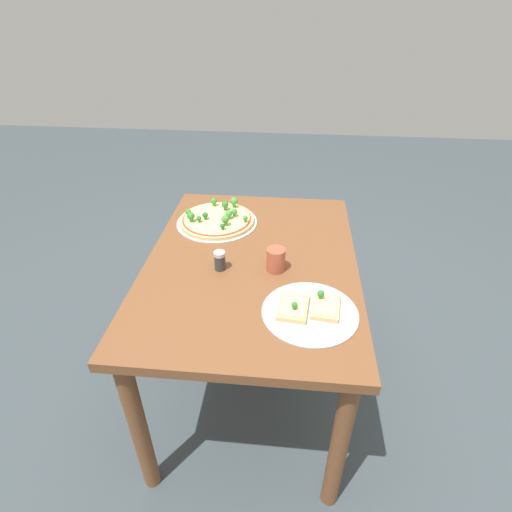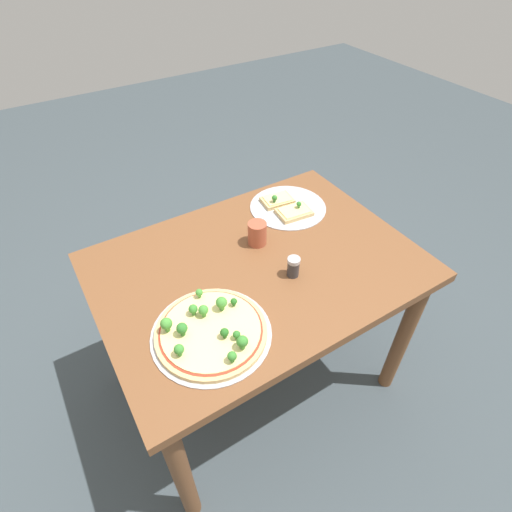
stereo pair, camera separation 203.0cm
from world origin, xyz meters
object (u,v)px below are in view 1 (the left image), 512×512
at_px(pizza_tray_whole, 217,219).
at_px(drinking_cup, 276,260).
at_px(condiment_shaker, 220,260).
at_px(dining_table, 252,281).
at_px(pizza_tray_slice, 309,309).

xyz_separation_m(pizza_tray_whole, drinking_cup, (-0.33, -0.28, 0.03)).
bearing_deg(drinking_cup, condiment_shaker, 94.13).
bearing_deg(pizza_tray_whole, condiment_shaker, -168.10).
relative_size(pizza_tray_whole, drinking_cup, 3.98).
xyz_separation_m(dining_table, pizza_tray_whole, (0.27, 0.18, 0.12)).
bearing_deg(dining_table, drinking_cup, -121.00).
relative_size(pizza_tray_slice, drinking_cup, 3.48).
bearing_deg(pizza_tray_whole, drinking_cup, -140.15).
bearing_deg(pizza_tray_slice, pizza_tray_whole, 35.86).
xyz_separation_m(dining_table, drinking_cup, (-0.06, -0.09, 0.15)).
bearing_deg(pizza_tray_whole, pizza_tray_slice, -144.14).
bearing_deg(condiment_shaker, dining_table, -56.58).
xyz_separation_m(dining_table, pizza_tray_slice, (-0.27, -0.21, 0.11)).
bearing_deg(drinking_cup, pizza_tray_whole, 39.85).
xyz_separation_m(pizza_tray_slice, condiment_shaker, (0.20, 0.32, 0.03)).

